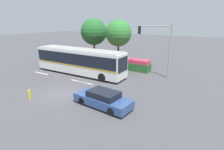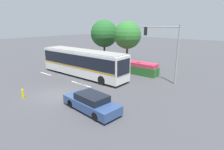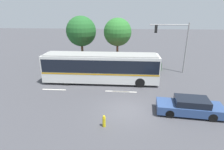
# 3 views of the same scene
# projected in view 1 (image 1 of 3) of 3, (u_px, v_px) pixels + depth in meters

# --- Properties ---
(ground_plane) EXTENTS (140.00, 140.00, 0.00)m
(ground_plane) POSITION_uv_depth(u_px,v_px,m) (62.00, 93.00, 17.04)
(ground_plane) COLOR #444449
(city_bus) EXTENTS (12.32, 2.56, 3.18)m
(city_bus) POSITION_uv_depth(u_px,v_px,m) (79.00, 60.00, 22.65)
(city_bus) COLOR silver
(city_bus) RESTS_ON ground
(sedan_foreground) EXTENTS (4.96, 2.24, 1.31)m
(sedan_foreground) POSITION_uv_depth(u_px,v_px,m) (103.00, 99.00, 14.34)
(sedan_foreground) COLOR navy
(sedan_foreground) RESTS_ON ground
(traffic_light_pole) EXTENTS (4.68, 0.24, 6.18)m
(traffic_light_pole) POSITION_uv_depth(u_px,v_px,m) (160.00, 42.00, 20.95)
(traffic_light_pole) COLOR gray
(traffic_light_pole) RESTS_ON ground
(flowering_hedge) EXTENTS (10.74, 1.51, 1.51)m
(flowering_hedge) POSITION_uv_depth(u_px,v_px,m) (114.00, 62.00, 26.22)
(flowering_hedge) COLOR #286028
(flowering_hedge) RESTS_ON ground
(street_tree_left) EXTENTS (4.45, 4.45, 6.83)m
(street_tree_left) POSITION_uv_depth(u_px,v_px,m) (94.00, 32.00, 30.92)
(street_tree_left) COLOR brown
(street_tree_left) RESTS_ON ground
(street_tree_centre) EXTENTS (3.91, 3.91, 6.61)m
(street_tree_centre) POSITION_uv_depth(u_px,v_px,m) (118.00, 33.00, 27.18)
(street_tree_centre) COLOR brown
(street_tree_centre) RESTS_ON ground
(fire_hydrant) EXTENTS (0.22, 0.22, 0.86)m
(fire_hydrant) POSITION_uv_depth(u_px,v_px,m) (29.00, 94.00, 15.79)
(fire_hydrant) COLOR gold
(fire_hydrant) RESTS_ON ground
(lane_stripe_near) EXTENTS (2.40, 0.16, 0.01)m
(lane_stripe_near) POSITION_uv_depth(u_px,v_px,m) (79.00, 81.00, 20.32)
(lane_stripe_near) COLOR silver
(lane_stripe_near) RESTS_ON ground
(lane_stripe_mid) EXTENTS (2.40, 0.16, 0.01)m
(lane_stripe_mid) POSITION_uv_depth(u_px,v_px,m) (41.00, 73.00, 23.41)
(lane_stripe_mid) COLOR silver
(lane_stripe_mid) RESTS_ON ground
(lane_stripe_far) EXTENTS (2.40, 0.16, 0.01)m
(lane_stripe_far) POSITION_uv_depth(u_px,v_px,m) (84.00, 83.00, 19.93)
(lane_stripe_far) COLOR silver
(lane_stripe_far) RESTS_ON ground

